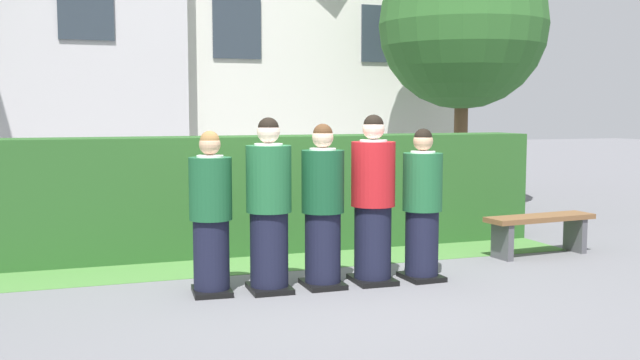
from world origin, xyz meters
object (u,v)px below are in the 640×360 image
object	(u,v)px
student_front_row_0	(211,217)
student_front_row_2	(323,210)
student_in_red_blazer	(373,203)
student_front_row_4	(422,208)
wooden_bench	(540,226)
student_front_row_1	(269,209)

from	to	relation	value
student_front_row_0	student_front_row_2	world-z (taller)	student_front_row_2
student_front_row_2	student_in_red_blazer	bearing A→B (deg)	-0.02
student_front_row_0	student_in_red_blazer	bearing A→B (deg)	-2.77
student_front_row_2	student_in_red_blazer	world-z (taller)	student_in_red_blazer
student_in_red_blazer	student_front_row_4	xyz separation A→B (m)	(0.53, -0.04, -0.07)
student_front_row_0	student_front_row_4	xyz separation A→B (m)	(2.14, -0.12, 0.00)
student_front_row_2	wooden_bench	bearing A→B (deg)	11.53
student_front_row_1	student_front_row_2	distance (m)	0.54
student_front_row_1	student_in_red_blazer	world-z (taller)	student_in_red_blazer
student_front_row_2	student_in_red_blazer	size ratio (longest dim) A/B	0.95
student_in_red_blazer	wooden_bench	xyz separation A→B (m)	(2.42, 0.60, -0.45)
student_in_red_blazer	student_front_row_4	world-z (taller)	student_in_red_blazer
student_front_row_1	student_front_row_0	bearing A→B (deg)	172.61
student_in_red_blazer	student_front_row_4	distance (m)	0.53
student_in_red_blazer	wooden_bench	bearing A→B (deg)	13.96
wooden_bench	student_front_row_4	bearing A→B (deg)	-161.26
student_front_row_2	student_front_row_4	bearing A→B (deg)	-2.24
student_front_row_1	student_front_row_4	distance (m)	1.60
student_front_row_0	student_front_row_1	distance (m)	0.55
student_front_row_0	student_front_row_4	size ratio (longest dim) A/B	1.00
student_front_row_4	wooden_bench	world-z (taller)	student_front_row_4
student_front_row_1	student_front_row_4	size ratio (longest dim) A/B	1.08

